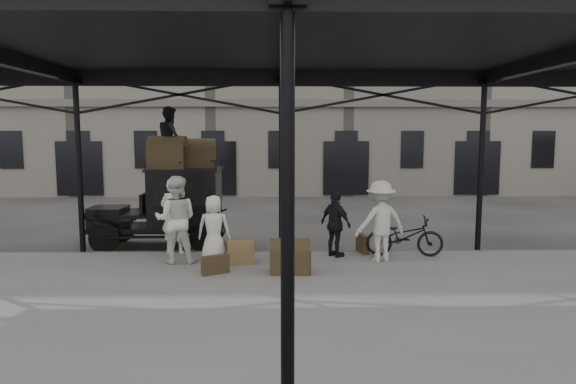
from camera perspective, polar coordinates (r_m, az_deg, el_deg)
name	(u,v)px	position (r m, az deg, el deg)	size (l,w,h in m)	color
ground	(282,279)	(11.18, -0.62, -9.66)	(120.00, 120.00, 0.00)	#383533
platform	(283,307)	(9.26, -0.50, -12.70)	(28.00, 8.00, 0.15)	slate
canopy	(283,47)	(9.12, -0.55, 15.83)	(22.50, 9.00, 4.74)	black
building_frontage	(279,61)	(28.99, -0.97, 14.35)	(64.00, 8.00, 14.00)	slate
taxi	(174,204)	(14.26, -12.54, -1.30)	(3.65, 1.55, 2.18)	black
porter_left	(174,216)	(12.95, -12.57, -2.60)	(0.69, 0.45, 1.88)	silver
porter_midleft	(176,219)	(12.03, -12.35, -3.00)	(0.98, 0.76, 2.01)	silver
porter_centre	(214,228)	(12.04, -8.24, -4.02)	(0.76, 0.49, 1.55)	silver
porter_official	(336,224)	(12.40, 5.33, -3.55)	(0.94, 0.39, 1.60)	black
porter_right	(380,221)	(12.08, 10.24, -3.20)	(1.22, 0.70, 1.89)	beige
bicycle	(405,236)	(12.77, 12.83, -4.82)	(0.64, 1.85, 0.97)	black
porter_roof	(170,137)	(14.04, -12.93, 5.93)	(0.80, 0.62, 1.64)	black
steamer_trunk_roof_near	(168,155)	(13.91, -13.21, 4.01)	(0.98, 0.60, 0.72)	#41331E
steamer_trunk_roof_far	(199,155)	(14.22, -9.86, 4.02)	(0.90, 0.55, 0.66)	#41331E
steamer_trunk_platform	(290,259)	(11.03, 0.25, -7.41)	(0.85, 0.52, 0.62)	#41331E
wicker_hamper	(241,252)	(11.89, -5.28, -6.69)	(0.60, 0.45, 0.50)	olive
suitcase_upright	(362,243)	(13.01, 8.27, -5.68)	(0.15, 0.60, 0.45)	#41331E
suitcase_flat	(215,265)	(11.08, -8.08, -8.01)	(0.60, 0.15, 0.40)	#41331E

